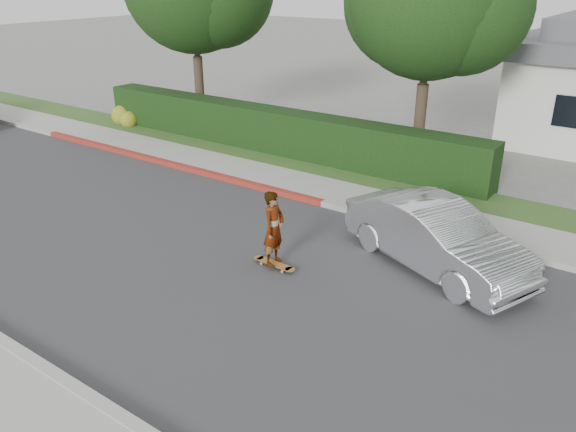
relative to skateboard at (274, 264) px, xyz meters
The scene contains 13 objects.
ground 2.07m from the skateboard, 161.63° to the right, with size 120.00×120.00×0.00m, color slate.
road 2.07m from the skateboard, 161.63° to the right, with size 60.00×8.00×0.01m, color #2D2D30.
curb_near 5.14m from the skateboard, 112.42° to the right, with size 60.00×0.20×0.15m, color #9E9E99.
curb_far 3.97m from the skateboard, 119.62° to the left, with size 60.00×0.20×0.15m, color #9E9E99.
curb_red_section 7.77m from the skateboard, 153.64° to the left, with size 12.00×0.21×0.15m, color maroon.
sidewalk_far 4.77m from the skateboard, 114.27° to the left, with size 60.00×1.60×0.12m, color gray.
planting_strip 6.26m from the skateboard, 108.24° to the left, with size 60.00×1.60×0.10m, color #2D4C1E.
hedge 8.24m from the skateboard, 127.14° to the left, with size 15.00×1.00×1.50m, color black.
flowering_shrub 13.43m from the skateboard, 153.05° to the left, with size 1.40×1.00×0.90m.
tree_center 9.81m from the skateboard, 93.18° to the left, with size 5.66×4.84×7.44m.
skateboard is the anchor object (origin of this frame).
skateboarder 0.81m from the skateboard, ahead, with size 0.58×0.38×1.59m, color white.
car_silver 3.38m from the skateboard, 35.85° to the left, with size 1.48×4.24×1.40m, color silver.
Camera 1 is at (8.16, -7.61, 5.67)m, focal length 35.00 mm.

